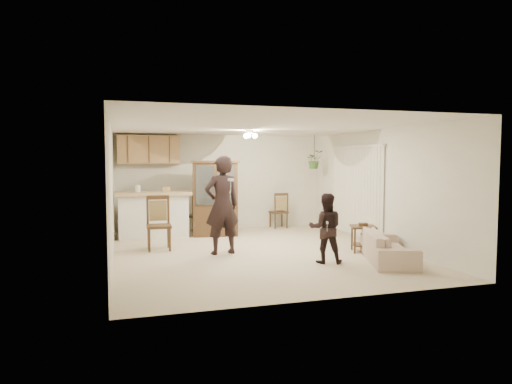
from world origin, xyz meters
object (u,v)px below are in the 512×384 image
object	(u,v)px
sofa	(388,241)
side_table	(363,238)
adult	(222,208)
chair_hutch_right	(279,218)
child	(326,225)
chair_hutch_left	(195,222)
china_hutch	(215,199)
chair_bar	(159,235)

from	to	relation	value
sofa	side_table	distance (m)	0.89
adult	chair_hutch_right	distance (m)	3.74
child	chair_hutch_left	xyz separation A→B (m)	(-1.69, 4.17, -0.41)
chair_hutch_left	sofa	bearing A→B (deg)	-11.30
china_hutch	sofa	bearing A→B (deg)	-48.05
sofa	chair_bar	size ratio (longest dim) A/B	1.69
sofa	adult	xyz separation A→B (m)	(-2.75, 1.51, 0.53)
child	chair_hutch_right	world-z (taller)	child
china_hutch	chair_hutch_left	world-z (taller)	china_hutch
chair_hutch_left	china_hutch	bearing A→B (deg)	-15.72
adult	china_hutch	xyz separation A→B (m)	(0.30, 2.14, 0.00)
chair_hutch_left	chair_hutch_right	bearing A→B (deg)	47.97
adult	chair_hutch_right	bearing A→B (deg)	-136.12
chair_bar	chair_hutch_right	size ratio (longest dim) A/B	1.15
side_table	chair_hutch_left	size ratio (longest dim) A/B	0.66
sofa	chair_bar	world-z (taller)	chair_bar
adult	chair_bar	size ratio (longest dim) A/B	1.63
sofa	chair_hutch_left	distance (m)	5.21
chair_bar	chair_hutch_right	world-z (taller)	chair_bar
sofa	chair_bar	distance (m)	4.51
china_hutch	chair_hutch_right	xyz separation A→B (m)	(1.92, 0.81, -0.63)
adult	side_table	bearing A→B (deg)	158.06
chair_hutch_left	chair_hutch_right	distance (m)	2.31
sofa	child	distance (m)	1.21
chair_hutch_left	chair_hutch_right	world-z (taller)	chair_hutch_right
adult	child	size ratio (longest dim) A/B	1.33
china_hutch	chair_bar	world-z (taller)	china_hutch
adult	chair_hutch_left	bearing A→B (deg)	-97.31
side_table	chair_hutch_right	distance (m)	3.61
adult	side_table	xyz separation A→B (m)	(2.75, -0.62, -0.63)
china_hutch	side_table	xyz separation A→B (m)	(2.45, -2.76, -0.63)
sofa	chair_hutch_left	size ratio (longest dim) A/B	2.01
china_hutch	chair_hutch_right	bearing A→B (deg)	30.97
side_table	chair_hutch_left	world-z (taller)	chair_hutch_left
sofa	chair_bar	xyz separation A→B (m)	(-3.91, 2.25, -0.05)
chair_hutch_right	side_table	bearing A→B (deg)	94.64
chair_bar	chair_hutch_left	bearing A→B (deg)	64.61
chair_hutch_left	side_table	bearing A→B (deg)	-5.12
chair_hutch_left	chair_bar	bearing A→B (deg)	-71.08
child	side_table	bearing A→B (deg)	-128.45
chair_bar	chair_hutch_right	bearing A→B (deg)	34.52
child	china_hutch	size ratio (longest dim) A/B	0.74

